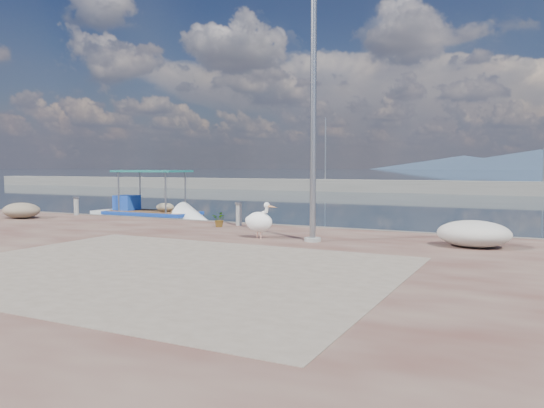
{
  "coord_description": "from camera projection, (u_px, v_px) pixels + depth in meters",
  "views": [
    {
      "loc": [
        7.49,
        -11.17,
        2.47
      ],
      "look_at": [
        0.0,
        3.8,
        1.3
      ],
      "focal_mm": 35.0,
      "sensor_mm": 36.0,
      "label": 1
    }
  ],
  "objects": [
    {
      "name": "ground",
      "position": [
        205.0,
        264.0,
        13.48
      ],
      "size": [
        1400.0,
        1400.0,
        0.0
      ],
      "primitive_type": "plane",
      "color": "#162635",
      "rests_on": "ground"
    },
    {
      "name": "quay_patch",
      "position": [
        162.0,
        268.0,
        10.32
      ],
      "size": [
        9.0,
        7.0,
        0.01
      ],
      "primitive_type": "cube",
      "color": "gray",
      "rests_on": "quay"
    },
    {
      "name": "breakwater",
      "position": [
        446.0,
        187.0,
        49.12
      ],
      "size": [
        120.0,
        2.2,
        7.5
      ],
      "color": "gray",
      "rests_on": "ground"
    },
    {
      "name": "mountains",
      "position": [
        534.0,
        161.0,
        590.72
      ],
      "size": [
        370.0,
        280.0,
        22.0
      ],
      "color": "#28384C",
      "rests_on": "ground"
    },
    {
      "name": "boat_left",
      "position": [
        151.0,
        219.0,
        23.02
      ],
      "size": [
        5.68,
        1.98,
        2.72
      ],
      "rotation": [
        0.0,
        0.0,
        0.02
      ],
      "color": "white",
      "rests_on": "ground"
    },
    {
      "name": "pelican",
      "position": [
        259.0,
        221.0,
        14.58
      ],
      "size": [
        1.07,
        0.63,
        1.02
      ],
      "rotation": [
        0.0,
        0.0,
        -0.22
      ],
      "color": "tan",
      "rests_on": "quay"
    },
    {
      "name": "lamp_post",
      "position": [
        314.0,
        116.0,
        13.85
      ],
      "size": [
        0.44,
        0.96,
        7.0
      ],
      "color": "gray",
      "rests_on": "quay"
    },
    {
      "name": "bollard_near",
      "position": [
        239.0,
        213.0,
        17.83
      ],
      "size": [
        0.26,
        0.26,
        0.79
      ],
      "color": "gray",
      "rests_on": "quay"
    },
    {
      "name": "bollard_far",
      "position": [
        76.0,
        205.0,
        21.71
      ],
      "size": [
        0.25,
        0.25,
        0.76
      ],
      "color": "gray",
      "rests_on": "quay"
    },
    {
      "name": "potted_plant",
      "position": [
        220.0,
        219.0,
        17.39
      ],
      "size": [
        0.46,
        0.4,
        0.51
      ],
      "primitive_type": "imported",
      "rotation": [
        0.0,
        0.0,
        -0.01
      ],
      "color": "#33722D",
      "rests_on": "quay"
    },
    {
      "name": "net_pile_d",
      "position": [
        474.0,
        234.0,
        13.03
      ],
      "size": [
        1.77,
        1.32,
        0.66
      ],
      "primitive_type": "ellipsoid",
      "color": "silver",
      "rests_on": "quay"
    },
    {
      "name": "net_pile_b",
      "position": [
        21.0,
        210.0,
        20.38
      ],
      "size": [
        1.54,
        1.2,
        0.6
      ],
      "primitive_type": "ellipsoid",
      "color": "tan",
      "rests_on": "quay"
    }
  ]
}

